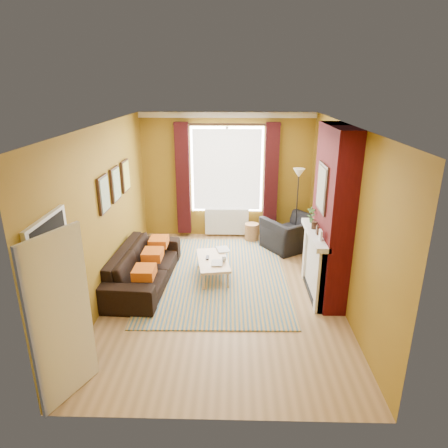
{
  "coord_description": "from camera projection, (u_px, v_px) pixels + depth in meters",
  "views": [
    {
      "loc": [
        0.17,
        -6.05,
        3.4
      ],
      "look_at": [
        0.0,
        0.25,
        1.15
      ],
      "focal_mm": 32.0,
      "sensor_mm": 36.0,
      "label": 1
    }
  ],
  "objects": [
    {
      "name": "striped_rug",
      "position": [
        216.0,
        275.0,
        7.42
      ],
      "size": [
        2.61,
        3.58,
        0.02
      ],
      "rotation": [
        0.0,
        0.0,
        0.02
      ],
      "color": "#2D5B7E",
      "rests_on": "ground"
    },
    {
      "name": "armchair",
      "position": [
        292.0,
        233.0,
        8.51
      ],
      "size": [
        1.41,
        1.37,
        0.7
      ],
      "primitive_type": "imported",
      "rotation": [
        0.0,
        0.0,
        3.73
      ],
      "color": "black",
      "rests_on": "ground"
    },
    {
      "name": "book_b",
      "position": [
        217.0,
        250.0,
        7.64
      ],
      "size": [
        0.3,
        0.36,
        0.02
      ],
      "primitive_type": "imported",
      "rotation": [
        0.0,
        0.0,
        0.25
      ],
      "color": "#999999",
      "rests_on": "coffee_table"
    },
    {
      "name": "ground",
      "position": [
        224.0,
        292.0,
        6.85
      ],
      "size": [
        5.5,
        5.5,
        0.0
      ],
      "primitive_type": "plane",
      "color": "olive",
      "rests_on": "ground"
    },
    {
      "name": "coffee_table",
      "position": [
        213.0,
        261.0,
        7.27
      ],
      "size": [
        0.69,
        1.13,
        0.35
      ],
      "rotation": [
        0.0,
        0.0,
        0.16
      ],
      "color": "tan",
      "rests_on": "ground"
    },
    {
      "name": "room_walls",
      "position": [
        262.0,
        211.0,
        6.63
      ],
      "size": [
        3.82,
        5.54,
        2.83
      ],
      "color": "olive",
      "rests_on": "ground"
    },
    {
      "name": "floor_lamp",
      "position": [
        298.0,
        185.0,
        8.42
      ],
      "size": [
        0.26,
        0.26,
        1.7
      ],
      "rotation": [
        0.0,
        0.0,
        0.02
      ],
      "color": "black",
      "rests_on": "ground"
    },
    {
      "name": "tv_remote",
      "position": [
        207.0,
        258.0,
        7.31
      ],
      "size": [
        0.06,
        0.17,
        0.02
      ],
      "rotation": [
        0.0,
        0.0,
        -0.01
      ],
      "color": "#272729",
      "rests_on": "coffee_table"
    },
    {
      "name": "wicker_stool",
      "position": [
        252.0,
        232.0,
        9.03
      ],
      "size": [
        0.41,
        0.41,
        0.39
      ],
      "rotation": [
        0.0,
        0.0,
        -0.38
      ],
      "color": "#986B41",
      "rests_on": "ground"
    },
    {
      "name": "mug",
      "position": [
        224.0,
        260.0,
        7.16
      ],
      "size": [
        0.12,
        0.12,
        0.08
      ],
      "primitive_type": "imported",
      "rotation": [
        0.0,
        0.0,
        0.42
      ],
      "color": "#999999",
      "rests_on": "coffee_table"
    },
    {
      "name": "book_a",
      "position": [
        211.0,
        263.0,
        7.08
      ],
      "size": [
        0.2,
        0.27,
        0.03
      ],
      "primitive_type": "imported",
      "rotation": [
        0.0,
        0.0,
        -0.01
      ],
      "color": "#999999",
      "rests_on": "coffee_table"
    },
    {
      "name": "sofa",
      "position": [
        144.0,
        266.0,
        7.04
      ],
      "size": [
        1.01,
        2.31,
        0.66
      ],
      "primitive_type": "imported",
      "rotation": [
        0.0,
        0.0,
        1.51
      ],
      "color": "black",
      "rests_on": "ground"
    }
  ]
}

